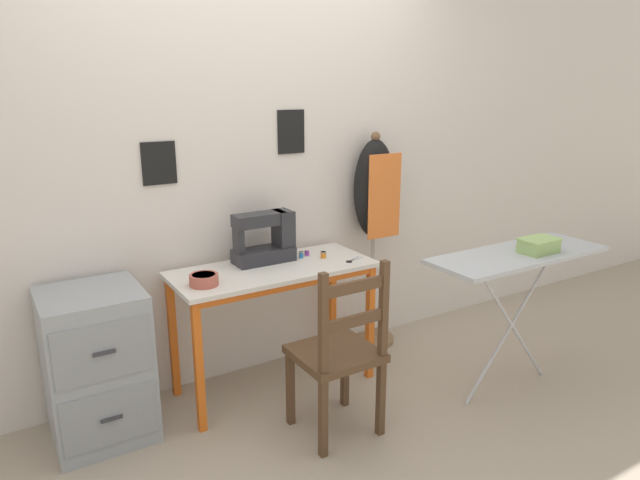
% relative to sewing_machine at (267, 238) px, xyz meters
% --- Properties ---
extents(ground_plane, '(14.00, 14.00, 0.00)m').
position_rel_sewing_machine_xyz_m(ground_plane, '(-0.02, -0.36, -0.87)').
color(ground_plane, tan).
extents(wall_back, '(10.00, 0.06, 2.55)m').
position_rel_sewing_machine_xyz_m(wall_back, '(-0.02, 0.20, 0.41)').
color(wall_back, silver).
rests_on(wall_back, ground_plane).
extents(sewing_table, '(1.14, 0.49, 0.73)m').
position_rel_sewing_machine_xyz_m(sewing_table, '(-0.02, -0.13, -0.23)').
color(sewing_table, silver).
rests_on(sewing_table, ground_plane).
extents(sewing_machine, '(0.36, 0.16, 0.31)m').
position_rel_sewing_machine_xyz_m(sewing_machine, '(0.00, 0.00, 0.00)').
color(sewing_machine, '#28282D').
rests_on(sewing_machine, sewing_table).
extents(fabric_bowl, '(0.15, 0.15, 0.06)m').
position_rel_sewing_machine_xyz_m(fabric_bowl, '(-0.46, -0.19, -0.11)').
color(fabric_bowl, '#B25647').
rests_on(fabric_bowl, sewing_table).
extents(scissors, '(0.13, 0.08, 0.01)m').
position_rel_sewing_machine_xyz_m(scissors, '(0.42, -0.25, -0.13)').
color(scissors, silver).
rests_on(scissors, sewing_table).
extents(thread_spool_near_machine, '(0.03, 0.03, 0.04)m').
position_rel_sewing_machine_xyz_m(thread_spool_near_machine, '(0.19, -0.05, -0.12)').
color(thread_spool_near_machine, '#2875C1').
rests_on(thread_spool_near_machine, sewing_table).
extents(thread_spool_mid_table, '(0.03, 0.03, 0.04)m').
position_rel_sewing_machine_xyz_m(thread_spool_mid_table, '(0.25, -0.03, -0.12)').
color(thread_spool_mid_table, purple).
rests_on(thread_spool_mid_table, sewing_table).
extents(thread_spool_far_edge, '(0.04, 0.04, 0.04)m').
position_rel_sewing_machine_xyz_m(thread_spool_far_edge, '(0.30, -0.12, -0.12)').
color(thread_spool_far_edge, orange).
rests_on(thread_spool_far_edge, sewing_table).
extents(wooden_chair, '(0.40, 0.38, 0.92)m').
position_rel_sewing_machine_xyz_m(wooden_chair, '(0.04, -0.70, -0.44)').
color(wooden_chair, '#513823').
rests_on(wooden_chair, ground_plane).
extents(filing_cabinet, '(0.47, 0.48, 0.77)m').
position_rel_sewing_machine_xyz_m(filing_cabinet, '(-0.99, -0.09, -0.49)').
color(filing_cabinet, '#93999E').
rests_on(filing_cabinet, ground_plane).
extents(dress_form, '(0.32, 0.32, 1.43)m').
position_rel_sewing_machine_xyz_m(dress_form, '(0.81, 0.07, 0.11)').
color(dress_form, '#846647').
rests_on(dress_form, ground_plane).
extents(ironing_board, '(1.07, 0.37, 0.84)m').
position_rel_sewing_machine_xyz_m(ironing_board, '(1.10, -0.86, -0.08)').
color(ironing_board, '#ADB2B7').
rests_on(ironing_board, ground_plane).
extents(storage_box, '(0.21, 0.14, 0.08)m').
position_rel_sewing_machine_xyz_m(storage_box, '(1.19, -0.91, 0.00)').
color(storage_box, '#8EB266').
rests_on(storage_box, ironing_board).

